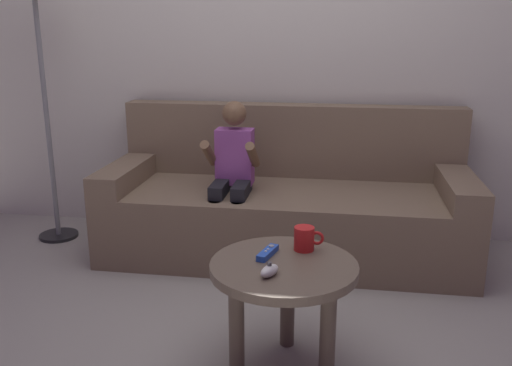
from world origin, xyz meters
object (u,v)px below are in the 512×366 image
coffee_table (284,283)px  person_seated_on_couch (232,172)px  couch (286,205)px  game_remote_blue_near_edge (268,253)px  nunchuk_white (269,271)px  coffee_mug (305,239)px

coffee_table → person_seated_on_couch: bearing=111.5°
couch → game_remote_blue_near_edge: size_ratio=14.30×
nunchuk_white → coffee_mug: size_ratio=0.85×
person_seated_on_couch → coffee_mug: bearing=-62.0°
nunchuk_white → game_remote_blue_near_edge: bearing=99.7°
person_seated_on_couch → coffee_table: bearing=-68.5°
coffee_mug → coffee_table: bearing=-116.4°
person_seated_on_couch → game_remote_blue_near_edge: size_ratio=6.24×
nunchuk_white → person_seated_on_couch: bearing=107.6°
couch → coffee_mug: size_ratio=17.51×
coffee_mug → person_seated_on_couch: bearing=118.0°
nunchuk_white → couch: bearing=93.2°
couch → coffee_table: size_ratio=3.71×
coffee_table → coffee_mug: coffee_mug is taller
nunchuk_white → coffee_table: bearing=72.3°
person_seated_on_couch → nunchuk_white: 1.19m
game_remote_blue_near_edge → couch: bearing=92.1°
person_seated_on_couch → nunchuk_white: person_seated_on_couch is taller
person_seated_on_couch → coffee_mug: (0.46, -0.87, -0.03)m
game_remote_blue_near_edge → coffee_mug: bearing=30.5°
couch → coffee_table: (0.11, -1.19, 0.08)m
coffee_mug → game_remote_blue_near_edge: bearing=-149.5°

